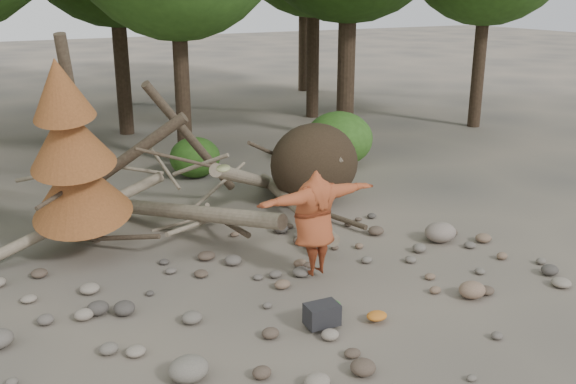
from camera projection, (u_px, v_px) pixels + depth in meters
name	position (u px, v px, depth m)	size (l,w,h in m)	color
ground	(308.00, 296.00, 11.04)	(120.00, 120.00, 0.00)	#514C44
deadfall_pile	(294.00, 169.00, 15.22)	(8.55, 5.24, 3.30)	#332619
dead_conifer	(73.00, 155.00, 11.86)	(2.06, 2.16, 4.35)	#4C3F30
bush_mid	(195.00, 157.00, 17.80)	(1.40, 1.40, 1.12)	#2E5B1A
bush_right	(339.00, 139.00, 18.91)	(2.00, 2.00, 1.60)	#386C21
frisbee_thrower	(314.00, 222.00, 11.48)	(2.85, 1.04, 2.10)	#9F4424
backpack	(322.00, 318.00, 9.98)	(0.52, 0.34, 0.34)	black
cloth_green	(329.00, 308.00, 10.46)	(0.42, 0.35, 0.16)	#35712D
cloth_orange	(377.00, 319.00, 10.17)	(0.34, 0.28, 0.13)	#BC6820
boulder_front_left	(189.00, 369.00, 8.66)	(0.56, 0.50, 0.33)	slate
boulder_front_right	(472.00, 290.00, 10.96)	(0.47, 0.42, 0.28)	#856853
boulder_mid_right	(440.00, 232.00, 13.36)	(0.67, 0.61, 0.40)	gray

